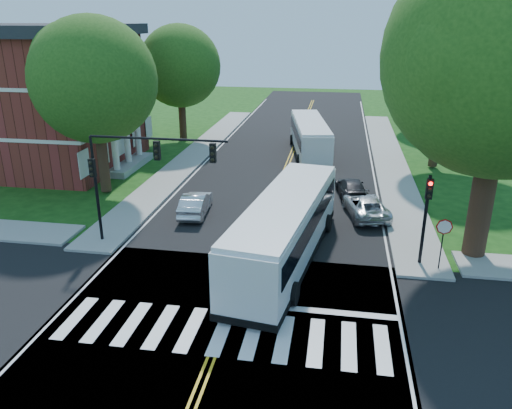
% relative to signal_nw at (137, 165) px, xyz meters
% --- Properties ---
extents(ground, '(140.00, 140.00, 0.00)m').
position_rel_signal_nw_xyz_m(ground, '(5.86, -6.43, -4.38)').
color(ground, '#143E0F').
rests_on(ground, ground).
extents(road, '(14.00, 96.00, 0.01)m').
position_rel_signal_nw_xyz_m(road, '(5.86, 11.57, -4.37)').
color(road, black).
rests_on(road, ground).
extents(cross_road, '(60.00, 12.00, 0.01)m').
position_rel_signal_nw_xyz_m(cross_road, '(5.86, -6.43, -4.37)').
color(cross_road, black).
rests_on(cross_road, ground).
extents(center_line, '(0.36, 70.00, 0.01)m').
position_rel_signal_nw_xyz_m(center_line, '(5.86, 15.57, -4.36)').
color(center_line, gold).
rests_on(center_line, road).
extents(edge_line_w, '(0.12, 70.00, 0.01)m').
position_rel_signal_nw_xyz_m(edge_line_w, '(-0.94, 15.57, -4.36)').
color(edge_line_w, silver).
rests_on(edge_line_w, road).
extents(edge_line_e, '(0.12, 70.00, 0.01)m').
position_rel_signal_nw_xyz_m(edge_line_e, '(12.66, 15.57, -4.36)').
color(edge_line_e, silver).
rests_on(edge_line_e, road).
extents(crosswalk, '(12.60, 3.00, 0.01)m').
position_rel_signal_nw_xyz_m(crosswalk, '(5.86, -6.93, -4.36)').
color(crosswalk, silver).
rests_on(crosswalk, road).
extents(stop_bar, '(6.60, 0.40, 0.01)m').
position_rel_signal_nw_xyz_m(stop_bar, '(9.36, -4.83, -4.36)').
color(stop_bar, silver).
rests_on(stop_bar, road).
extents(sidewalk_nw, '(2.60, 40.00, 0.15)m').
position_rel_signal_nw_xyz_m(sidewalk_nw, '(-2.44, 18.57, -4.30)').
color(sidewalk_nw, gray).
rests_on(sidewalk_nw, ground).
extents(sidewalk_ne, '(2.60, 40.00, 0.15)m').
position_rel_signal_nw_xyz_m(sidewalk_ne, '(14.16, 18.57, -4.30)').
color(sidewalk_ne, gray).
rests_on(sidewalk_ne, ground).
extents(tree_ne_big, '(10.80, 10.80, 14.91)m').
position_rel_signal_nw_xyz_m(tree_ne_big, '(16.86, 1.57, 5.24)').
color(tree_ne_big, '#342015').
rests_on(tree_ne_big, ground).
extents(tree_west_near, '(8.00, 8.00, 11.40)m').
position_rel_signal_nw_xyz_m(tree_west_near, '(-5.64, 7.57, 3.15)').
color(tree_west_near, '#342015').
rests_on(tree_west_near, ground).
extents(tree_west_far, '(7.60, 7.60, 10.67)m').
position_rel_signal_nw_xyz_m(tree_west_far, '(-5.14, 23.57, 2.62)').
color(tree_west_far, '#342015').
rests_on(tree_west_far, ground).
extents(tree_east_mid, '(8.40, 8.40, 11.93)m').
position_rel_signal_nw_xyz_m(tree_east_mid, '(17.36, 17.57, 3.48)').
color(tree_east_mid, '#342015').
rests_on(tree_east_mid, ground).
extents(tree_east_far, '(7.20, 7.20, 10.34)m').
position_rel_signal_nw_xyz_m(tree_east_far, '(18.36, 33.57, 2.48)').
color(tree_east_far, '#342015').
rests_on(tree_east_far, ground).
extents(brick_building, '(20.00, 13.00, 10.80)m').
position_rel_signal_nw_xyz_m(brick_building, '(-16.10, 13.57, 1.04)').
color(brick_building, maroon).
rests_on(brick_building, ground).
extents(signal_nw, '(7.15, 0.46, 5.66)m').
position_rel_signal_nw_xyz_m(signal_nw, '(0.00, 0.00, 0.00)').
color(signal_nw, black).
rests_on(signal_nw, ground).
extents(signal_ne, '(0.30, 0.46, 4.40)m').
position_rel_signal_nw_xyz_m(signal_ne, '(14.06, 0.01, -1.41)').
color(signal_ne, black).
rests_on(signal_ne, ground).
extents(stop_sign, '(0.76, 0.08, 2.53)m').
position_rel_signal_nw_xyz_m(stop_sign, '(14.86, -0.45, -2.35)').
color(stop_sign, black).
rests_on(stop_sign, ground).
extents(bus_lead, '(4.51, 12.86, 3.26)m').
position_rel_signal_nw_xyz_m(bus_lead, '(7.56, -0.51, -2.65)').
color(bus_lead, silver).
rests_on(bus_lead, road).
extents(bus_follow, '(4.41, 11.71, 2.96)m').
position_rel_signal_nw_xyz_m(bus_follow, '(7.37, 20.07, -2.80)').
color(bus_follow, silver).
rests_on(bus_follow, road).
extents(hatchback, '(1.74, 4.17, 1.34)m').
position_rel_signal_nw_xyz_m(hatchback, '(1.50, 4.72, -3.70)').
color(hatchback, silver).
rests_on(hatchback, road).
extents(suv, '(3.06, 4.98, 1.29)m').
position_rel_signal_nw_xyz_m(suv, '(11.69, 6.14, -3.72)').
color(suv, silver).
rests_on(suv, road).
extents(dark_sedan, '(2.36, 4.47, 1.24)m').
position_rel_signal_nw_xyz_m(dark_sedan, '(10.88, 9.51, -3.75)').
color(dark_sedan, black).
rests_on(dark_sedan, road).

